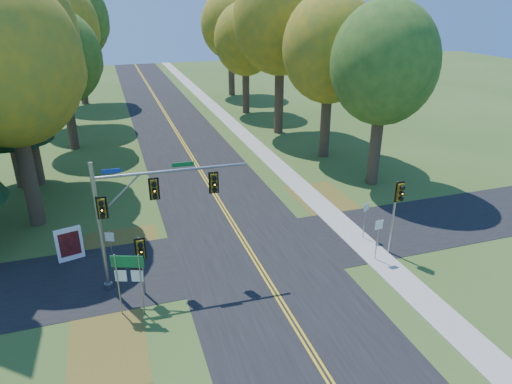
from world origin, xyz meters
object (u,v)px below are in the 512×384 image
object	(u,v)px
east_signal_pole	(398,200)
route_sign_cluster	(128,273)
info_kiosk	(69,244)
traffic_mast	(137,207)

from	to	relation	value
east_signal_pole	route_sign_cluster	size ratio (longest dim) A/B	1.42
info_kiosk	route_sign_cluster	bearing A→B (deg)	-77.95
traffic_mast	east_signal_pole	distance (m)	12.81
east_signal_pole	info_kiosk	distance (m)	17.00
east_signal_pole	route_sign_cluster	bearing A→B (deg)	-177.82
traffic_mast	route_sign_cluster	distance (m)	3.02
east_signal_pole	info_kiosk	world-z (taller)	east_signal_pole
traffic_mast	route_sign_cluster	xyz separation A→B (m)	(-0.74, -2.18, -1.96)
route_sign_cluster	info_kiosk	distance (m)	6.28
traffic_mast	info_kiosk	world-z (taller)	traffic_mast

